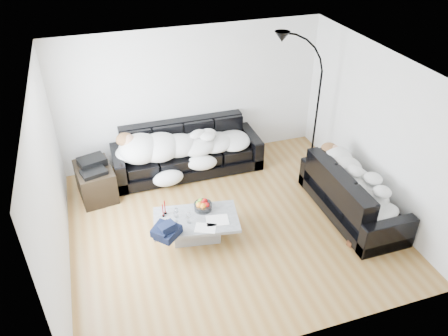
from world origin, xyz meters
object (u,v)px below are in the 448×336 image
object	(u,v)px
shoes	(356,237)
stereo	(92,165)
candle_right	(165,207)
candle_left	(163,211)
sleeper_back	(187,142)
coffee_table	(196,228)
wine_glass_b	(176,217)
wine_glass_c	(189,218)
sofa_back	(187,150)
floor_lamp	(317,110)
sleeper_right	(356,181)
wine_glass_a	(177,213)
fruit_bowl	(203,205)
av_cabinet	(96,182)
sofa_right	(354,192)

from	to	relation	value
shoes	stereo	distance (m)	4.48
candle_right	candle_left	bearing A→B (deg)	-129.36
sleeper_back	coffee_table	size ratio (longest dim) A/B	1.82
wine_glass_b	wine_glass_c	size ratio (longest dim) A/B	0.93
sofa_back	floor_lamp	world-z (taller)	floor_lamp
sleeper_right	wine_glass_b	xyz separation A→B (m)	(-2.91, 0.24, -0.18)
wine_glass_a	stereo	size ratio (longest dim) A/B	0.37
coffee_table	floor_lamp	world-z (taller)	floor_lamp
coffee_table	floor_lamp	distance (m)	3.14
coffee_table	floor_lamp	xyz separation A→B (m)	(2.67, 1.34, 0.99)
fruit_bowl	shoes	bearing A→B (deg)	-24.88
shoes	av_cabinet	world-z (taller)	av_cabinet
coffee_table	wine_glass_a	bearing A→B (deg)	154.85
sofa_back	stereo	xyz separation A→B (m)	(-1.72, -0.29, 0.19)
candle_left	av_cabinet	size ratio (longest dim) A/B	0.27
coffee_table	shoes	size ratio (longest dim) A/B	3.03
sleeper_back	wine_glass_c	world-z (taller)	sleeper_back
shoes	stereo	xyz separation A→B (m)	(-3.72, 2.42, 0.60)
sofa_back	shoes	bearing A→B (deg)	-53.62
wine_glass_b	candle_right	size ratio (longest dim) A/B	0.70
sleeper_back	floor_lamp	size ratio (longest dim) A/B	0.99
sleeper_back	wine_glass_c	bearing A→B (deg)	-103.50
fruit_bowl	av_cabinet	bearing A→B (deg)	137.49
coffee_table	floor_lamp	bearing A→B (deg)	26.59
wine_glass_b	sofa_back	bearing A→B (deg)	71.03
sofa_right	sleeper_back	bearing A→B (deg)	47.80
coffee_table	shoes	bearing A→B (deg)	-19.42
wine_glass_b	wine_glass_c	xyz separation A→B (m)	(0.18, -0.09, 0.01)
wine_glass_a	stereo	world-z (taller)	stereo
coffee_table	candle_right	distance (m)	0.58
stereo	floor_lamp	distance (m)	4.09
floor_lamp	sleeper_right	bearing A→B (deg)	-90.73
sofa_right	floor_lamp	bearing A→B (deg)	-2.35
sofa_back	sofa_right	world-z (taller)	sofa_back
sofa_back	floor_lamp	bearing A→B (deg)	-13.46
sleeper_back	candle_left	bearing A→B (deg)	-115.93
fruit_bowl	wine_glass_a	distance (m)	0.44
wine_glass_c	stereo	distance (m)	2.09
shoes	floor_lamp	xyz separation A→B (m)	(0.33, 2.16, 1.13)
sofa_back	candle_left	xyz separation A→B (m)	(-0.80, -1.69, 0.04)
candle_left	av_cabinet	bearing A→B (deg)	123.35
fruit_bowl	sofa_back	bearing A→B (deg)	84.25
wine_glass_a	candle_left	world-z (taller)	candle_left
sofa_right	wine_glass_a	xyz separation A→B (m)	(-2.87, 0.34, 0.03)
sleeper_right	wine_glass_a	distance (m)	2.90
sofa_right	floor_lamp	xyz separation A→B (m)	(0.06, 1.55, 0.75)
shoes	wine_glass_a	bearing A→B (deg)	155.05
sofa_back	sleeper_right	xyz separation A→B (m)	(2.27, -2.11, 0.19)
candle_right	av_cabinet	distance (m)	1.67
wine_glass_b	fruit_bowl	bearing A→B (deg)	17.99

